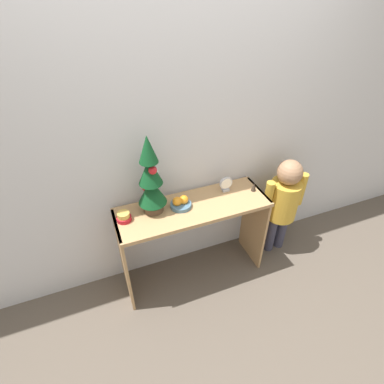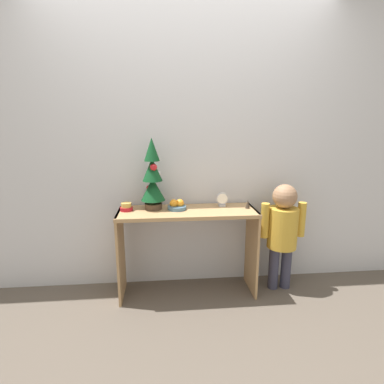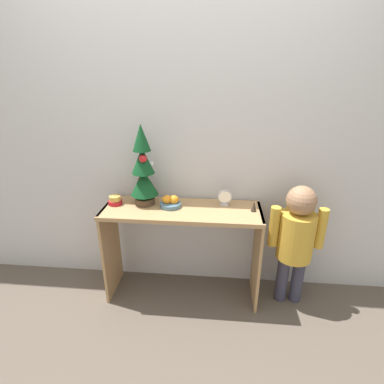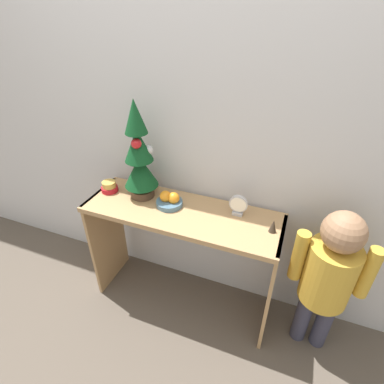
{
  "view_description": "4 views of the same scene",
  "coord_description": "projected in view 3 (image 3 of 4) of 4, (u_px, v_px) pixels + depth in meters",
  "views": [
    {
      "loc": [
        -0.63,
        -1.39,
        2.17
      ],
      "look_at": [
        -0.02,
        0.17,
        0.91
      ],
      "focal_mm": 28.0,
      "sensor_mm": 36.0,
      "label": 1
    },
    {
      "loc": [
        -0.19,
        -2.2,
        1.47
      ],
      "look_at": [
        0.03,
        0.16,
        0.92
      ],
      "focal_mm": 28.0,
      "sensor_mm": 36.0,
      "label": 2
    },
    {
      "loc": [
        0.26,
        -1.75,
        1.7
      ],
      "look_at": [
        0.08,
        0.17,
        0.9
      ],
      "focal_mm": 28.0,
      "sensor_mm": 36.0,
      "label": 3
    },
    {
      "loc": [
        0.56,
        -1.08,
        1.77
      ],
      "look_at": [
        0.08,
        0.17,
        0.92
      ],
      "focal_mm": 28.0,
      "sensor_mm": 36.0,
      "label": 4
    }
  ],
  "objects": [
    {
      "name": "back_wall",
      "position": [
        185.0,
        134.0,
        2.21
      ],
      "size": [
        7.0,
        0.05,
        2.5
      ],
      "primitive_type": "cube",
      "color": "silver",
      "rests_on": "ground_plane"
    },
    {
      "name": "ground_plane",
      "position": [
        180.0,
        309.0,
        2.28
      ],
      "size": [
        12.0,
        12.0,
        0.0
      ],
      "primitive_type": "plane",
      "color": "brown"
    },
    {
      "name": "child_figure",
      "position": [
        296.0,
        235.0,
        2.17
      ],
      "size": [
        0.4,
        0.26,
        0.96
      ],
      "color": "#38384C",
      "rests_on": "ground_plane"
    },
    {
      "name": "figurine",
      "position": [
        254.0,
        206.0,
        2.12
      ],
      "size": [
        0.04,
        0.04,
        0.08
      ],
      "color": "#382D23",
      "rests_on": "console_table"
    },
    {
      "name": "desk_clock",
      "position": [
        225.0,
        198.0,
        2.2
      ],
      "size": [
        0.1,
        0.04,
        0.12
      ],
      "color": "#B2B2B7",
      "rests_on": "console_table"
    },
    {
      "name": "singing_bowl",
      "position": [
        115.0,
        200.0,
        2.23
      ],
      "size": [
        0.1,
        0.1,
        0.07
      ],
      "color": "#AD1923",
      "rests_on": "console_table"
    },
    {
      "name": "console_table",
      "position": [
        182.0,
        230.0,
        2.24
      ],
      "size": [
        1.16,
        0.39,
        0.76
      ],
      "color": "tan",
      "rests_on": "ground_plane"
    },
    {
      "name": "fruit_bowl",
      "position": [
        170.0,
        202.0,
        2.19
      ],
      "size": [
        0.16,
        0.16,
        0.09
      ],
      "color": "#476B84",
      "rests_on": "console_table"
    },
    {
      "name": "mini_tree",
      "position": [
        143.0,
        169.0,
        2.15
      ],
      "size": [
        0.2,
        0.2,
        0.6
      ],
      "color": "#4C3828",
      "rests_on": "console_table"
    }
  ]
}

